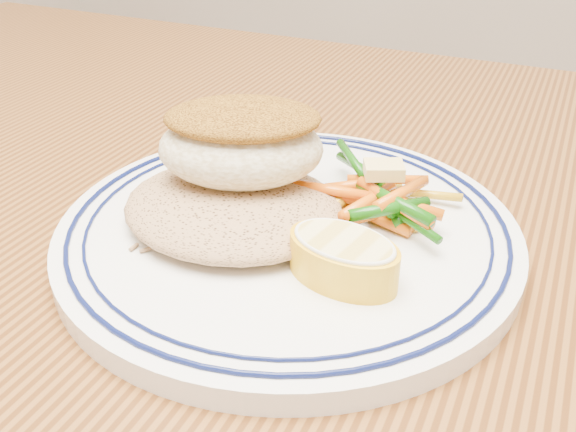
# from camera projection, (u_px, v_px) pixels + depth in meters

# --- Properties ---
(dining_table) EXTENTS (1.50, 0.90, 0.75)m
(dining_table) POSITION_uv_depth(u_px,v_px,m) (348.00, 367.00, 0.45)
(dining_table) COLOR #502B10
(dining_table) RESTS_ON ground
(plate) EXTENTS (0.29, 0.29, 0.02)m
(plate) POSITION_uv_depth(u_px,v_px,m) (288.00, 230.00, 0.41)
(plate) COLOR white
(plate) RESTS_ON dining_table
(rice_pilaf) EXTENTS (0.14, 0.13, 0.03)m
(rice_pilaf) POSITION_uv_depth(u_px,v_px,m) (233.00, 203.00, 0.40)
(rice_pilaf) COLOR #9D764E
(rice_pilaf) RESTS_ON plate
(fish_fillet) EXTENTS (0.13, 0.11, 0.05)m
(fish_fillet) POSITION_uv_depth(u_px,v_px,m) (241.00, 141.00, 0.40)
(fish_fillet) COLOR #EDE5C4
(fish_fillet) RESTS_ON rice_pilaf
(vegetable_pile) EXTENTS (0.11, 0.10, 0.03)m
(vegetable_pile) POSITION_uv_depth(u_px,v_px,m) (377.00, 198.00, 0.41)
(vegetable_pile) COLOR #124F09
(vegetable_pile) RESTS_ON plate
(butter_pat) EXTENTS (0.03, 0.03, 0.01)m
(butter_pat) POSITION_uv_depth(u_px,v_px,m) (384.00, 170.00, 0.40)
(butter_pat) COLOR #F1D376
(butter_pat) RESTS_ON vegetable_pile
(lemon_wedge) EXTENTS (0.07, 0.07, 0.03)m
(lemon_wedge) POSITION_uv_depth(u_px,v_px,m) (343.00, 257.00, 0.35)
(lemon_wedge) COLOR yellow
(lemon_wedge) RESTS_ON plate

